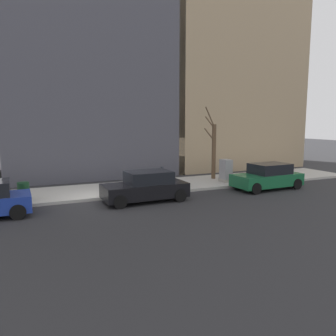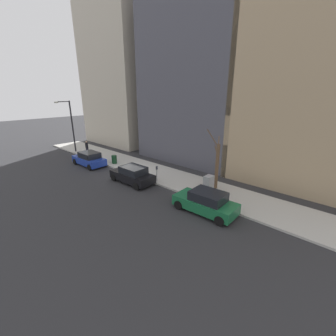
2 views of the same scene
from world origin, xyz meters
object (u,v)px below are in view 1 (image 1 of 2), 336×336
Objects in this scene: parked_car_black at (146,187)px; office_block_center at (82,20)px; utility_box at (226,171)px; parked_car_green at (268,177)px; trash_bin at (24,191)px; office_tower_left at (209,86)px; bare_tree at (214,150)px; parking_meter at (162,176)px.

parked_car_black is 17.04m from office_block_center.
office_block_center is (10.35, 7.00, 11.20)m from utility_box.
parked_car_black is 2.96× the size of utility_box.
parked_car_green is 2.75m from utility_box.
utility_box is 11.96m from trash_bin.
parked_car_green is at bearing 164.63° from office_tower_left.
bare_tree is (3.67, -6.18, 1.39)m from parked_car_black.
parking_meter is at bearing 100.03° from utility_box.
office_block_center is (-0.03, 11.86, 4.65)m from office_tower_left.
parking_meter is 0.06× the size of office_block_center.
bare_tree is at bearing -60.45° from parked_car_black.
office_block_center reaches higher than bare_tree.
trash_bin is at bearing 86.40° from parking_meter.
parking_meter is (1.52, -1.52, 0.24)m from parked_car_black.
parked_car_black is 2.16m from parking_meter.
office_tower_left is at bearing -89.83° from office_block_center.
office_block_center is at bearing 90.17° from office_tower_left.
trash_bin is 0.06× the size of office_tower_left.
parked_car_black is 6.76m from utility_box.
parked_car_black is (0.03, 7.68, 0.00)m from parked_car_green.
parked_car_black is at bearing 87.55° from parked_car_green.
parked_car_black is at bearing 134.96° from parking_meter.
office_tower_left reaches higher than trash_bin.
utility_box is 13.21m from office_tower_left.
parked_car_black is 18.23m from office_tower_left.
utility_box reaches higher than parked_car_black.
trash_bin is (-1.70, 11.80, -1.52)m from bare_tree.
office_tower_left is (12.78, -3.51, 6.66)m from parked_car_green.
parking_meter is (1.54, 6.16, 0.24)m from parked_car_green.
parked_car_green and parked_car_black have the same top height.
parked_car_green is 0.29× the size of office_tower_left.
parked_car_black is at bearing 110.52° from utility_box.
bare_tree is 0.32× the size of office_tower_left.
parked_car_green is 1.01× the size of parked_car_black.
bare_tree is at bearing 6.54° from utility_box.
trash_bin is (1.99, 13.30, -0.14)m from parked_car_green.
parking_meter is at bearing -93.60° from trash_bin.
office_tower_left reaches higher than bare_tree.
office_tower_left reaches higher than parking_meter.
bare_tree is at bearing -81.78° from trash_bin.
parked_car_black is at bearing 120.74° from bare_tree.
bare_tree is at bearing 19.79° from parked_car_green.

